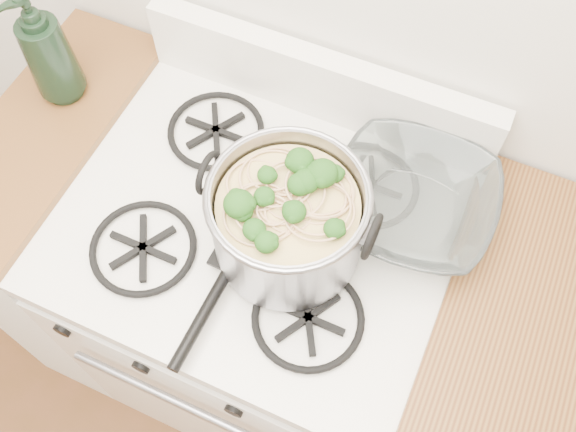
{
  "coord_description": "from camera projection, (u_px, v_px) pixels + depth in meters",
  "views": [
    {
      "loc": [
        0.3,
        0.74,
        2.0
      ],
      "look_at": [
        0.08,
        1.23,
        1.03
      ],
      "focal_mm": 40.0,
      "sensor_mm": 36.0,
      "label": 1
    }
  ],
  "objects": [
    {
      "name": "glass_bowl",
      "position": [
        411.0,
        207.0,
        1.22
      ],
      "size": [
        0.13,
        0.13,
        0.03
      ],
      "primitive_type": "imported",
      "rotation": [
        0.0,
        0.0,
        0.04
      ],
      "color": "white",
      "rests_on": "gas_range"
    },
    {
      "name": "stock_pot",
      "position": [
        288.0,
        221.0,
        1.12
      ],
      "size": [
        0.31,
        0.28,
        0.19
      ],
      "color": "gray",
      "rests_on": "gas_range"
    },
    {
      "name": "spatula",
      "position": [
        242.0,
        247.0,
        1.19
      ],
      "size": [
        0.3,
        0.31,
        0.02
      ],
      "primitive_type": null,
      "rotation": [
        0.0,
        0.0,
        -0.02
      ],
      "color": "black",
      "rests_on": "gas_range"
    },
    {
      "name": "counter_left",
      "position": [
        97.0,
        230.0,
        1.74
      ],
      "size": [
        0.25,
        0.65,
        0.92
      ],
      "color": "silver",
      "rests_on": "ground"
    },
    {
      "name": "bottle",
      "position": [
        45.0,
        47.0,
        1.27
      ],
      "size": [
        0.13,
        0.13,
        0.27
      ],
      "primitive_type": "imported",
      "rotation": [
        0.0,
        0.0,
        -0.34
      ],
      "color": "black",
      "rests_on": "counter_left"
    },
    {
      "name": "gas_range",
      "position": [
        265.0,
        306.0,
        1.66
      ],
      "size": [
        0.76,
        0.66,
        0.92
      ],
      "color": "white",
      "rests_on": "ground"
    }
  ]
}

